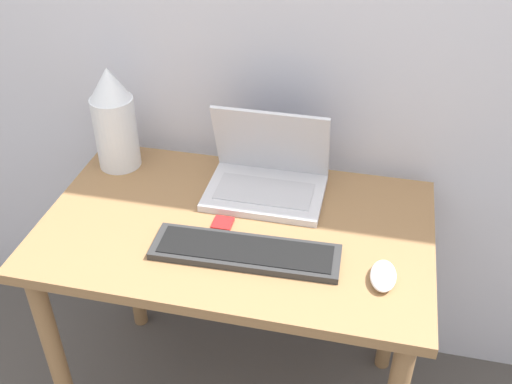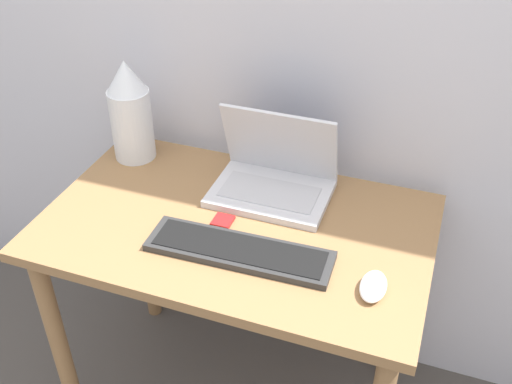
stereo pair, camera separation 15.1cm
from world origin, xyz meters
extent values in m
cube|color=olive|center=(0.00, 0.31, 0.74)|extent=(1.02, 0.62, 0.03)
cylinder|color=olive|center=(-0.45, 0.06, 0.36)|extent=(0.05, 0.05, 0.72)
cylinder|color=olive|center=(-0.45, 0.57, 0.36)|extent=(0.05, 0.05, 0.72)
cylinder|color=olive|center=(0.45, 0.57, 0.36)|extent=(0.05, 0.05, 0.72)
cube|color=silver|center=(0.05, 0.45, 0.76)|extent=(0.32, 0.23, 0.02)
cube|color=#B7B7BC|center=(0.05, 0.44, 0.77)|extent=(0.26, 0.13, 0.00)
cube|color=silver|center=(0.05, 0.53, 0.88)|extent=(0.32, 0.08, 0.22)
cube|color=#0F1938|center=(0.05, 0.54, 0.88)|extent=(0.28, 0.06, 0.19)
cube|color=#2D2D2D|center=(0.05, 0.20, 0.76)|extent=(0.47, 0.14, 0.02)
cube|color=black|center=(0.05, 0.20, 0.77)|extent=(0.43, 0.11, 0.00)
ellipsoid|color=white|center=(0.39, 0.18, 0.77)|extent=(0.06, 0.11, 0.03)
cylinder|color=white|center=(-0.41, 0.52, 0.86)|extent=(0.12, 0.12, 0.22)
cone|color=white|center=(-0.41, 0.52, 1.02)|extent=(0.12, 0.12, 0.09)
cube|color=red|center=(-0.03, 0.30, 0.76)|extent=(0.05, 0.05, 0.01)
camera|label=1|loc=(0.32, -0.87, 1.73)|focal=42.00mm
camera|label=2|loc=(0.47, -0.83, 1.73)|focal=42.00mm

